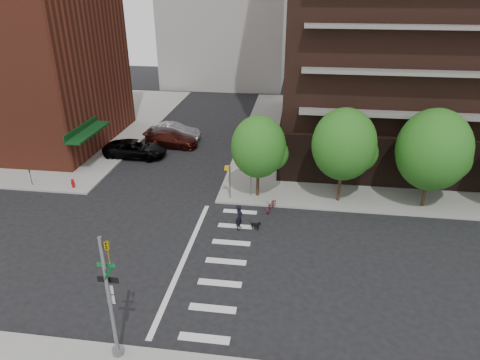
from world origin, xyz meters
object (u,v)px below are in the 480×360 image
Objects in this scene: fire_hydrant at (73,183)px; parked_car_maroon at (171,139)px; parked_car_silver at (174,132)px; scooter at (272,205)px; parked_car_black at (135,149)px; traffic_signal at (112,308)px; dog_walker at (239,217)px.

parked_car_maroon is (5.00, 10.28, 0.21)m from fire_hydrant.
fire_hydrant is 0.14× the size of parked_car_silver.
parked_car_silver reaches higher than scooter.
parked_car_silver is (2.28, 4.98, 0.08)m from parked_car_black.
fire_hydrant is 0.14× the size of parked_car_maroon.
scooter is at bearing 67.94° from traffic_signal.
dog_walker is at bearing -134.64° from parked_car_black.
parked_car_silver is 3.15× the size of scooter.
traffic_signal is 1.13× the size of parked_car_silver.
parked_car_maroon is at bearing 150.08° from scooter.
parked_car_silver is (-0.28, 1.92, 0.11)m from parked_car_maroon.
dog_walker is (8.78, -14.38, 0.14)m from parked_car_maroon.
dog_walker is at bearing 71.49° from traffic_signal.
fire_hydrant and scooter have the same top height.
traffic_signal reaches higher than parked_car_silver.
fire_hydrant is 14.38m from dog_walker.
parked_car_black is (-7.59, 22.52, -1.90)m from traffic_signal.
scooter is (15.70, -1.30, -0.11)m from fire_hydrant.
parked_car_silver is (-5.31, 27.50, -1.83)m from traffic_signal.
parked_car_maroon is 3.12× the size of scooter.
parked_car_silver is (4.72, 12.20, 0.32)m from fire_hydrant.
parked_car_maroon is (2.56, 3.06, -0.04)m from parked_car_black.
parked_car_silver is at bearing 146.46° from scooter.
parked_car_maroon reaches higher than scooter.
fire_hydrant is 0.41× the size of dog_walker.
traffic_signal is 23.84m from parked_car_black.
dog_walker reaches higher than fire_hydrant.
fire_hydrant is at bearing -167.40° from scooter.
parked_car_black is at bearing 144.14° from parked_car_maroon.
fire_hydrant is at bearing 123.26° from traffic_signal.
dog_walker is (3.75, 11.19, -1.80)m from traffic_signal.
scooter is 3.43m from dog_walker.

